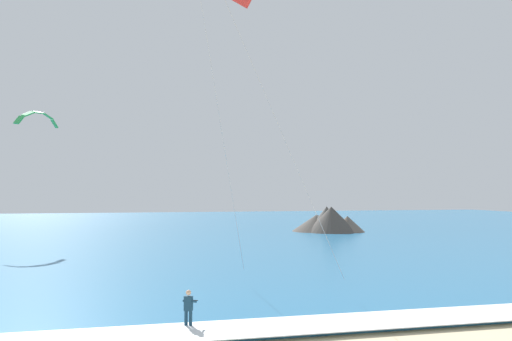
{
  "coord_description": "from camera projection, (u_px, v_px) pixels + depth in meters",
  "views": [
    {
      "loc": [
        -2.25,
        -5.03,
        5.74
      ],
      "look_at": [
        3.02,
        17.95,
        6.76
      ],
      "focal_mm": 34.93,
      "sensor_mm": 36.0,
      "label": 1
    }
  ],
  "objects": [
    {
      "name": "sea",
      "position": [
        156.0,
        228.0,
        77.17
      ],
      "size": [
        200.0,
        120.0,
        0.2
      ],
      "primitive_type": "cube",
      "color": "teal",
      "rests_on": "ground"
    },
    {
      "name": "surf_foam",
      "position": [
        199.0,
        331.0,
        19.72
      ],
      "size": [
        200.0,
        2.79,
        0.04
      ],
      "primitive_type": "cube",
      "color": "white",
      "rests_on": "sea"
    },
    {
      "name": "surfboard",
      "position": [
        188.0,
        331.0,
        20.5
      ],
      "size": [
        1.02,
        1.45,
        0.09
      ],
      "color": "yellow",
      "rests_on": "ground"
    },
    {
      "name": "kitesurfer",
      "position": [
        189.0,
        308.0,
        20.56
      ],
      "size": [
        0.67,
        0.66,
        1.69
      ],
      "color": "#143347",
      "rests_on": "ground"
    },
    {
      "name": "kite_distant",
      "position": [
        38.0,
        117.0,
        54.21
      ],
      "size": [
        4.25,
        3.42,
        1.71
      ],
      "color": "green"
    },
    {
      "name": "headland_right",
      "position": [
        328.0,
        221.0,
        69.76
      ],
      "size": [
        10.15,
        9.42,
        3.73
      ],
      "color": "#665B51",
      "rests_on": "ground"
    }
  ]
}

